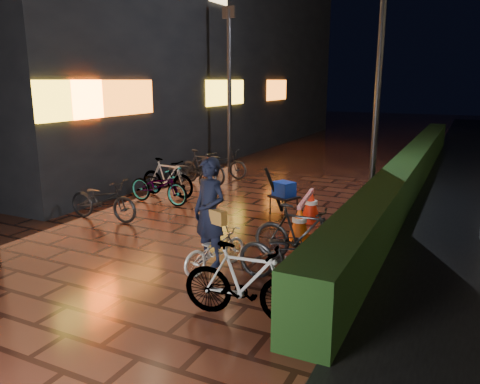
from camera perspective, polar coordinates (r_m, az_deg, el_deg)
The scene contains 10 objects.
ground at distance 8.58m, azimuth -9.54°, elevation -7.49°, with size 80.00×80.00×0.00m, color #381911.
hedge at distance 14.75m, azimuth 20.21°, elevation 2.72°, with size 0.70×20.00×1.00m, color black.
storefront_block at distance 22.97m, azimuth -12.71°, elevation 16.80°, with size 12.09×22.00×9.00m.
lamp_post_hedge at distance 11.88m, azimuth 16.50°, elevation 12.74°, with size 0.51×0.29×5.45m.
lamp_post_sf at distance 15.69m, azimuth -1.30°, elevation 13.04°, with size 0.51×0.18×5.31m.
cyclist at distance 7.56m, azimuth -3.41°, elevation -4.61°, with size 0.84×1.39×1.88m.
traffic_barrier at distance 9.71m, azimuth 7.99°, elevation -2.66°, with size 0.67×1.83×0.74m.
cart_assembly at distance 10.74m, azimuth 5.27°, elevation 0.15°, with size 0.80×0.69×1.13m.
parked_bikes_storefront at distance 12.87m, azimuth -7.59°, elevation 1.86°, with size 2.04×5.91×1.03m.
parked_bikes_hedge at distance 7.07m, azimuth 5.19°, elevation -7.72°, with size 1.94×2.72×1.03m.
Camera 1 is at (4.76, -6.46, 3.04)m, focal length 35.00 mm.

